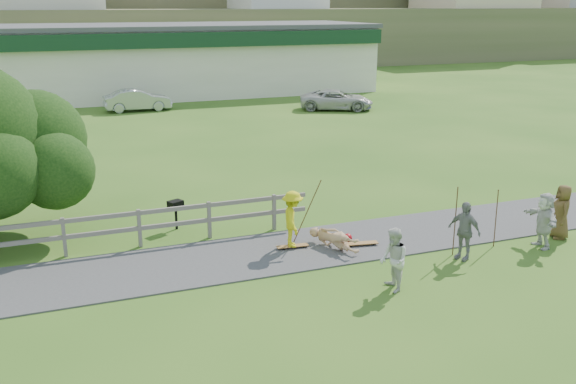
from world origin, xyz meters
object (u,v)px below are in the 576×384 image
object	(u,v)px
spectator_b	(464,231)
spectator_d	(544,220)
skater_fallen	(334,239)
spectator_c	(562,212)
bbq	(176,215)
skater_rider	(293,222)
car_silver	(137,100)
spectator_a	(394,260)
car_white	(336,100)

from	to	relation	value
spectator_b	spectator_d	distance (m)	2.59
skater_fallen	spectator_c	distance (m)	6.72
spectator_b	spectator_c	size ratio (longest dim) A/B	1.00
bbq	skater_rider	bearing A→B (deg)	-70.94
spectator_b	car_silver	size ratio (longest dim) A/B	0.38
car_silver	bbq	distance (m)	23.08
skater_fallen	bbq	distance (m)	4.95
bbq	car_silver	bearing A→B (deg)	59.90
spectator_d	bbq	bearing A→B (deg)	-108.41
spectator_b	bbq	size ratio (longest dim) A/B	1.78
spectator_a	bbq	xyz separation A→B (m)	(-3.93, 6.14, -0.32)
car_white	bbq	xyz separation A→B (m)	(-14.19, -18.82, -0.20)
spectator_a	bbq	distance (m)	7.30
car_silver	car_white	world-z (taller)	car_silver
spectator_a	spectator_c	xyz separation A→B (m)	(6.35, 1.38, 0.03)
spectator_b	car_white	distance (m)	25.05
spectator_d	spectator_a	bearing A→B (deg)	-68.85
car_white	spectator_d	bearing A→B (deg)	-167.02
spectator_d	car_white	size ratio (longest dim) A/B	0.34
skater_rider	spectator_b	distance (m)	4.60
bbq	car_white	bearing A→B (deg)	28.42
spectator_c	bbq	xyz separation A→B (m)	(-10.28, 4.76, -0.35)
skater_fallen	car_silver	bearing A→B (deg)	72.15
car_silver	spectator_b	bearing A→B (deg)	-171.66
spectator_d	bbq	distance (m)	10.61
spectator_b	car_silver	distance (m)	28.40
car_white	spectator_c	bearing A→B (deg)	-164.83
spectator_c	bbq	size ratio (longest dim) A/B	1.78
spectator_b	car_silver	xyz separation A→B (m)	(-4.45, 28.05, -0.11)
skater_fallen	spectator_b	xyz separation A→B (m)	(2.92, -1.87, 0.49)
spectator_b	spectator_c	xyz separation A→B (m)	(3.60, 0.32, 0.00)
spectator_d	skater_rider	bearing A→B (deg)	-98.91
skater_fallen	spectator_d	size ratio (longest dim) A/B	1.06
skater_rider	spectator_b	size ratio (longest dim) A/B	0.99
spectator_c	spectator_d	distance (m)	1.09
spectator_a	spectator_d	size ratio (longest dim) A/B	0.98
spectator_b	car_silver	bearing A→B (deg)	165.36
skater_fallen	car_white	xyz separation A→B (m)	(10.43, 22.03, 0.34)
skater_rider	spectator_d	bearing A→B (deg)	-95.33
car_silver	bbq	xyz separation A→B (m)	(-2.23, -22.97, -0.24)
spectator_a	car_silver	world-z (taller)	spectator_a
skater_rider	spectator_c	distance (m)	7.85
spectator_b	spectator_c	distance (m)	3.62
skater_rider	car_white	world-z (taller)	skater_rider
skater_fallen	spectator_b	bearing A→B (deg)	-53.74
spectator_c	spectator_d	size ratio (longest dim) A/B	1.01
skater_fallen	bbq	size ratio (longest dim) A/B	1.86
spectator_c	spectator_a	bearing A→B (deg)	-52.57
skater_rider	bbq	xyz separation A→B (m)	(-2.68, 2.81, -0.34)
spectator_d	car_white	distance (m)	24.47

